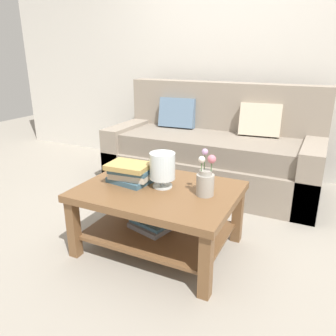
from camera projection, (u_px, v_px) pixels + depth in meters
The scene contains 7 objects.
ground_plane at pixel (170, 224), 2.78m from camera, with size 10.00×10.00×0.00m, color gray.
back_wall at pixel (234, 53), 3.73m from camera, with size 6.40×0.12×2.70m, color beige.
couch at pixel (213, 152), 3.50m from camera, with size 2.14×0.90×1.06m.
coffee_table at pixel (158, 205), 2.35m from camera, with size 1.07×0.80×0.47m.
book_stack_main at pixel (130, 173), 2.37m from camera, with size 0.32×0.26×0.15m.
glass_hurricane_vase at pixel (162, 167), 2.27m from camera, with size 0.18×0.18×0.25m.
flower_pitcher at pixel (205, 180), 2.16m from camera, with size 0.12×0.12×0.31m.
Camera 1 is at (1.07, -2.23, 1.37)m, focal length 35.55 mm.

